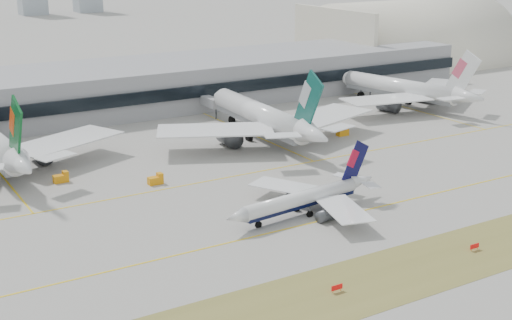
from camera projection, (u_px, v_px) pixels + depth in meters
ground at (299, 215)px, 151.17m from camera, size 3000.00×3000.00×0.00m
taxiing_airliner at (306, 199)px, 151.25m from camera, size 41.00×35.41×13.78m
widebody_cathay at (264, 118)px, 206.70m from camera, size 69.83×68.39×24.92m
widebody_china_air at (405, 90)px, 249.01m from camera, size 62.56×62.11×22.75m
terminal at (110, 89)px, 243.01m from camera, size 280.00×43.10×15.00m
hangar at (407, 64)px, 337.95m from camera, size 91.00×60.00×60.00m
hold_sign_left at (337, 287)px, 117.59m from camera, size 2.20×0.15×1.35m
hold_sign_right at (475, 246)px, 133.52m from camera, size 2.20×0.15×1.35m
gse_extra at (61, 178)px, 171.64m from camera, size 3.55×2.00×2.60m
gse_b at (156, 180)px, 170.27m from camera, size 3.55×2.00×2.60m
gse_c at (343, 132)px, 213.10m from camera, size 3.55×2.00×2.60m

